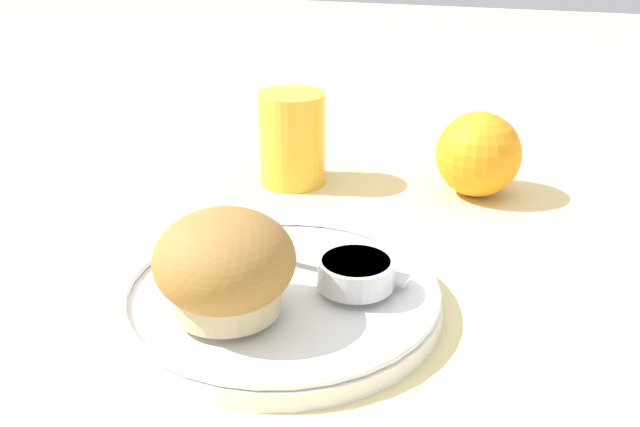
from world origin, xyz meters
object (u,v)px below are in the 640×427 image
at_px(muffin, 225,266).
at_px(juice_glass, 292,139).
at_px(butter_knife, 306,257).
at_px(orange_fruit, 478,154).

bearing_deg(muffin, juice_glass, 98.97).
bearing_deg(muffin, butter_knife, 69.40).
height_order(muffin, orange_fruit, muffin).
distance_m(muffin, juice_glass, 0.28).
bearing_deg(butter_knife, orange_fruit, 73.24).
bearing_deg(butter_knife, juice_glass, 121.32).
bearing_deg(orange_fruit, juice_glass, -173.89).
xyz_separation_m(orange_fruit, juice_glass, (-0.19, -0.02, 0.01)).
height_order(muffin, juice_glass, juice_glass).
bearing_deg(muffin, orange_fruit, 64.56).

